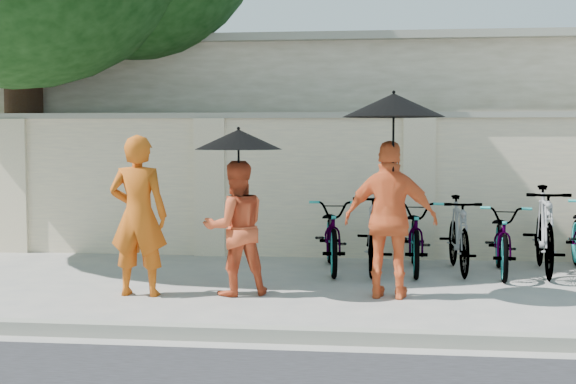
# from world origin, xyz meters

# --- Properties ---
(ground) EXTENTS (80.00, 80.00, 0.00)m
(ground) POSITION_xyz_m (0.00, 0.00, 0.00)
(ground) COLOR #AAA194
(kerb) EXTENTS (40.00, 0.16, 0.12)m
(kerb) POSITION_xyz_m (0.00, -1.70, 0.06)
(kerb) COLOR gray
(kerb) RESTS_ON ground
(compound_wall) EXTENTS (20.00, 0.30, 2.00)m
(compound_wall) POSITION_xyz_m (1.00, 3.20, 1.00)
(compound_wall) COLOR beige
(compound_wall) RESTS_ON ground
(building_behind) EXTENTS (14.00, 6.00, 3.20)m
(building_behind) POSITION_xyz_m (2.00, 7.00, 1.60)
(building_behind) COLOR beige
(building_behind) RESTS_ON ground
(monk_left) EXTENTS (0.65, 0.43, 1.76)m
(monk_left) POSITION_xyz_m (-1.15, 0.09, 0.88)
(monk_left) COLOR #C05210
(monk_left) RESTS_ON ground
(monk_center) EXTENTS (0.88, 0.80, 1.48)m
(monk_center) POSITION_xyz_m (-0.10, 0.25, 0.74)
(monk_center) COLOR #CF4D26
(monk_center) RESTS_ON ground
(parasol_center) EXTENTS (0.94, 0.94, 0.98)m
(parasol_center) POSITION_xyz_m (-0.05, 0.17, 1.71)
(parasol_center) COLOR black
(parasol_center) RESTS_ON ground
(monk_right) EXTENTS (1.04, 0.54, 1.70)m
(monk_right) POSITION_xyz_m (1.58, 0.27, 0.85)
(monk_right) COLOR orange
(monk_right) RESTS_ON ground
(parasol_right) EXTENTS (1.08, 1.08, 1.23)m
(parasol_right) POSITION_xyz_m (1.60, 0.19, 2.07)
(parasol_right) COLOR black
(parasol_right) RESTS_ON ground
(bike_0) EXTENTS (0.83, 1.87, 0.95)m
(bike_0) POSITION_xyz_m (0.86, 1.96, 0.48)
(bike_0) COLOR gray
(bike_0) RESTS_ON ground
(bike_1) EXTENTS (0.57, 1.77, 1.05)m
(bike_1) POSITION_xyz_m (1.39, 1.90, 0.53)
(bike_1) COLOR gray
(bike_1) RESTS_ON ground
(bike_2) EXTENTS (0.64, 1.80, 0.94)m
(bike_2) POSITION_xyz_m (1.93, 2.01, 0.47)
(bike_2) COLOR gray
(bike_2) RESTS_ON ground
(bike_3) EXTENTS (0.54, 1.65, 0.98)m
(bike_3) POSITION_xyz_m (2.46, 2.00, 0.49)
(bike_3) COLOR gray
(bike_3) RESTS_ON ground
(bike_4) EXTENTS (0.73, 1.76, 0.90)m
(bike_4) POSITION_xyz_m (3.00, 1.89, 0.45)
(bike_4) COLOR gray
(bike_4) RESTS_ON ground
(bike_5) EXTENTS (0.69, 1.89, 1.11)m
(bike_5) POSITION_xyz_m (3.53, 2.03, 0.56)
(bike_5) COLOR gray
(bike_5) RESTS_ON ground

